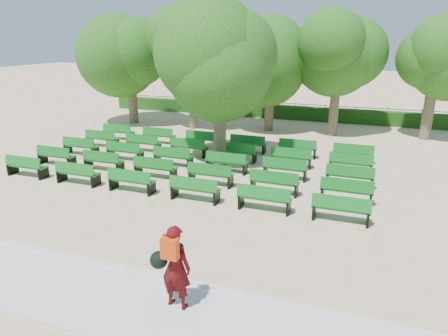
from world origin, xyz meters
name	(u,v)px	position (x,y,z in m)	size (l,w,h in m)	color
ground	(203,184)	(0.00, 0.00, 0.00)	(120.00, 120.00, 0.00)	#D0AF8A
paving	(75,291)	(0.00, -7.40, 0.03)	(30.00, 2.20, 0.06)	silver
curb	(106,264)	(0.00, -6.25, 0.05)	(30.00, 0.12, 0.10)	silver
hedge	(280,112)	(0.00, 14.00, 0.45)	(26.00, 0.70, 0.90)	#1D4A13
fence	(281,117)	(0.00, 14.40, 0.00)	(26.00, 0.10, 1.02)	black
tree_line	(266,130)	(0.00, 10.00, 0.00)	(21.80, 6.80, 7.04)	#27611A
bench_array	(199,167)	(-0.87, 1.69, 0.09)	(1.78, 0.59, 1.12)	#136F1F
tree_among	(219,60)	(-0.18, 2.40, 4.56)	(4.60, 4.60, 6.67)	brown
person	(174,266)	(2.37, -7.11, 1.02)	(0.89, 0.55, 1.86)	#460A0A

